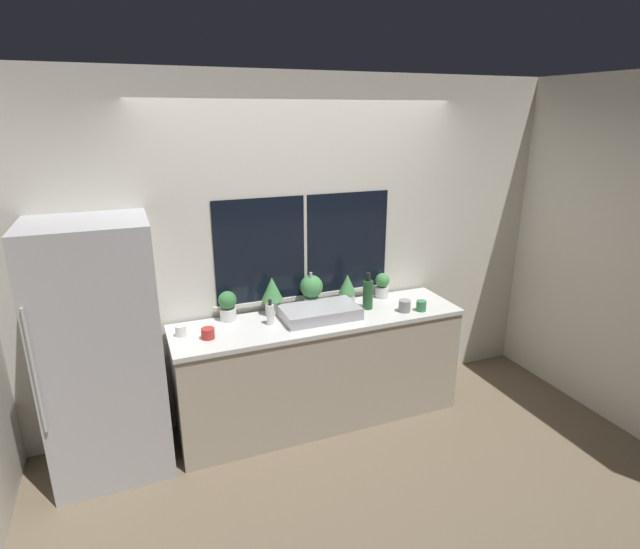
% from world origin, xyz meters
% --- Properties ---
extents(ground_plane, '(14.00, 14.00, 0.00)m').
position_xyz_m(ground_plane, '(0.00, 0.00, 0.00)').
color(ground_plane, brown).
extents(wall_back, '(8.00, 0.09, 2.70)m').
position_xyz_m(wall_back, '(0.00, 0.64, 1.35)').
color(wall_back, silver).
rests_on(wall_back, ground_plane).
extents(wall_left, '(0.06, 7.00, 2.70)m').
position_xyz_m(wall_left, '(-2.22, 1.50, 1.35)').
color(wall_left, silver).
rests_on(wall_left, ground_plane).
extents(wall_right, '(0.06, 7.00, 2.70)m').
position_xyz_m(wall_right, '(2.22, 1.50, 1.35)').
color(wall_right, silver).
rests_on(wall_right, ground_plane).
extents(counter, '(2.27, 0.59, 0.90)m').
position_xyz_m(counter, '(0.00, 0.28, 0.45)').
color(counter, '#B2A893').
rests_on(counter, ground_plane).
extents(refrigerator, '(0.75, 0.69, 1.78)m').
position_xyz_m(refrigerator, '(-1.56, 0.31, 0.89)').
color(refrigerator, '#B7B7BC').
rests_on(refrigerator, ground_plane).
extents(sink, '(0.59, 0.38, 0.31)m').
position_xyz_m(sink, '(0.00, 0.28, 0.94)').
color(sink, '#ADADB2').
rests_on(sink, counter).
extents(potted_plant_far_left, '(0.14, 0.14, 0.23)m').
position_xyz_m(potted_plant_far_left, '(-0.67, 0.50, 1.02)').
color(potted_plant_far_left, white).
rests_on(potted_plant_far_left, counter).
extents(potted_plant_left, '(0.17, 0.17, 0.30)m').
position_xyz_m(potted_plant_left, '(-0.31, 0.50, 1.07)').
color(potted_plant_left, white).
rests_on(potted_plant_left, counter).
extents(potted_plant_center, '(0.18, 0.18, 0.27)m').
position_xyz_m(potted_plant_center, '(0.01, 0.50, 1.06)').
color(potted_plant_center, white).
rests_on(potted_plant_center, counter).
extents(potted_plant_right, '(0.14, 0.14, 0.24)m').
position_xyz_m(potted_plant_right, '(0.33, 0.50, 1.02)').
color(potted_plant_right, white).
rests_on(potted_plant_right, counter).
extents(potted_plant_far_right, '(0.12, 0.12, 0.22)m').
position_xyz_m(potted_plant_far_right, '(0.66, 0.50, 1.01)').
color(potted_plant_far_right, white).
rests_on(potted_plant_far_right, counter).
extents(soap_bottle, '(0.06, 0.06, 0.19)m').
position_xyz_m(soap_bottle, '(-0.39, 0.30, 0.98)').
color(soap_bottle, white).
rests_on(soap_bottle, counter).
extents(bottle_tall, '(0.08, 0.08, 0.30)m').
position_xyz_m(bottle_tall, '(0.43, 0.32, 1.02)').
color(bottle_tall, '#235128').
rests_on(bottle_tall, counter).
extents(mug_red, '(0.09, 0.09, 0.08)m').
position_xyz_m(mug_red, '(-0.87, 0.23, 0.93)').
color(mug_red, '#B72D28').
rests_on(mug_red, counter).
extents(mug_green, '(0.08, 0.08, 0.08)m').
position_xyz_m(mug_green, '(0.80, 0.11, 0.94)').
color(mug_green, '#38844C').
rests_on(mug_green, counter).
extents(mug_white, '(0.08, 0.08, 0.08)m').
position_xyz_m(mug_white, '(-1.04, 0.34, 0.94)').
color(mug_white, white).
rests_on(mug_white, counter).
extents(mug_grey, '(0.09, 0.09, 0.09)m').
position_xyz_m(mug_grey, '(0.67, 0.15, 0.94)').
color(mug_grey, gray).
rests_on(mug_grey, counter).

